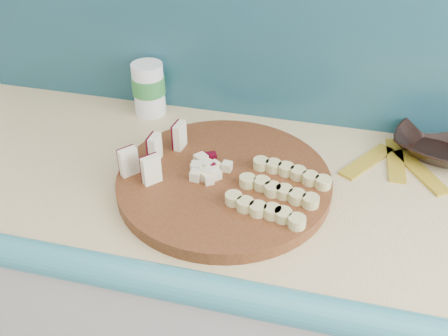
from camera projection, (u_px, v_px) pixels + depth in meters
name	position (u px, v px, depth m)	size (l,w,h in m)	color
backsplash	(424.00, 33.00, 1.07)	(2.20, 0.02, 0.50)	teal
cutting_board	(224.00, 181.00, 1.04)	(0.44, 0.44, 0.03)	#44200E
apple_wedges	(154.00, 153.00, 1.04)	(0.10, 0.18, 0.06)	#F3EAC3
apple_chunks	(212.00, 167.00, 1.04)	(0.08, 0.07, 0.02)	#FBF5C9
banana_slices	(278.00, 190.00, 0.98)	(0.20, 0.20, 0.02)	#CDC27D
brown_bowl	(438.00, 144.00, 1.13)	(0.19, 0.19, 0.05)	black
canister	(149.00, 88.00, 1.25)	(0.08, 0.08, 0.14)	white
banana_peel	(394.00, 164.00, 1.11)	(0.23, 0.19, 0.01)	gold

